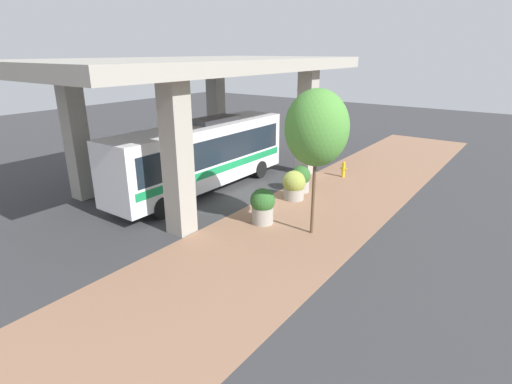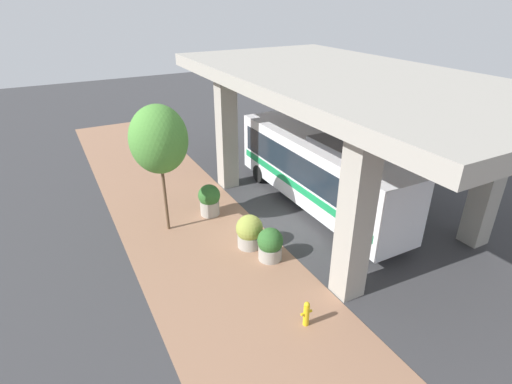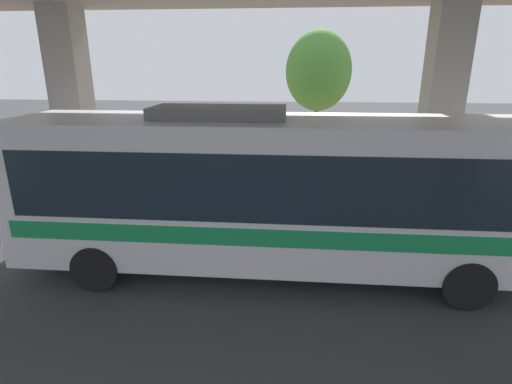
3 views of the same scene
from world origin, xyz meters
name	(u,v)px [view 1 (image 1 of 3)]	position (x,y,z in m)	size (l,w,h in m)	color
ground_plane	(263,199)	(0.00, 0.00, 0.00)	(80.00, 80.00, 0.00)	#38383A
sidewalk_strip	(316,212)	(-3.00, 0.00, 0.01)	(6.00, 40.00, 0.02)	#936B51
overpass	(200,75)	(4.00, 0.00, 5.84)	(9.40, 18.21, 6.68)	#9E998E
bus	(202,153)	(3.38, 0.76, 2.02)	(2.59, 11.08, 3.73)	silver
fire_hydrant	(343,169)	(-1.71, -5.75, 0.48)	(0.41, 0.20, 0.95)	gold
planter_front	(300,179)	(-0.92, -2.07, 0.69)	(1.04, 1.04, 1.40)	#9E998E
planter_middle	(294,185)	(-1.24, -0.87, 0.72)	(1.14, 1.14, 1.47)	#9E998E
planter_back	(263,206)	(-1.68, 2.47, 0.81)	(1.06, 1.06, 1.57)	#9E998E
street_tree_near	(317,128)	(-3.88, 2.11, 4.30)	(2.42, 2.42, 5.76)	brown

